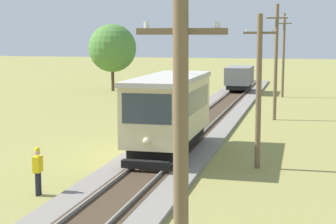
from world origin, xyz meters
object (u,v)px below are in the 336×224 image
at_px(utility_pole_near_tram, 259,90).
at_px(track_worker, 38,169).
at_px(tree_right_near, 112,48).
at_px(utility_pole_foreground, 181,186).
at_px(utility_pole_far, 283,54).
at_px(utility_pole_mid, 276,61).
at_px(freight_car, 239,77).
at_px(red_tram, 170,110).
at_px(gravel_pile, 185,88).

bearing_deg(utility_pole_near_tram, track_worker, -141.02).
distance_m(track_worker, tree_right_near, 38.06).
distance_m(utility_pole_foreground, utility_pole_far, 44.42).
xyz_separation_m(utility_pole_mid, utility_pole_far, (0.00, 14.39, -0.04)).
height_order(utility_pole_near_tram, track_worker, utility_pole_near_tram).
xyz_separation_m(freight_car, utility_pole_far, (4.33, -2.56, 2.41)).
relative_size(utility_pole_near_tram, track_worker, 3.72).
relative_size(utility_pole_foreground, track_worker, 3.70).
height_order(red_tram, gravel_pile, red_tram).
xyz_separation_m(red_tram, gravel_pile, (-5.09, 27.57, -1.56)).
relative_size(utility_pole_mid, utility_pole_far, 1.01).
bearing_deg(track_worker, freight_car, -94.46).
bearing_deg(utility_pole_foreground, utility_pole_near_tram, 90.00).
distance_m(freight_car, utility_pole_foreground, 47.21).
xyz_separation_m(utility_pole_foreground, utility_pole_near_tram, (0.00, 15.44, 0.02)).
bearing_deg(freight_car, tree_right_near, -175.97).
bearing_deg(utility_pole_mid, gravel_pile, 122.56).
bearing_deg(utility_pole_mid, track_worker, -109.69).
relative_size(track_worker, tree_right_near, 0.26).
height_order(freight_car, utility_pole_mid, utility_pole_mid).
distance_m(freight_car, gravel_pile, 5.62).
height_order(freight_car, utility_pole_far, utility_pole_far).
bearing_deg(utility_pole_far, freight_car, 149.36).
bearing_deg(utility_pole_far, red_tram, -99.02).
xyz_separation_m(gravel_pile, tree_right_near, (-7.92, 1.30, 3.78)).
relative_size(utility_pole_near_tram, utility_pole_far, 0.86).
distance_m(utility_pole_near_tram, track_worker, 9.76).
bearing_deg(utility_pole_foreground, track_worker, 127.71).
bearing_deg(utility_pole_near_tram, utility_pole_mid, 90.00).
bearing_deg(gravel_pile, utility_pole_mid, -57.44).
distance_m(utility_pole_far, track_worker, 35.80).
bearing_deg(utility_pole_far, utility_pole_near_tram, -90.00).
distance_m(red_tram, utility_pole_far, 27.62).
bearing_deg(red_tram, utility_pole_near_tram, -21.97).
xyz_separation_m(red_tram, utility_pole_near_tram, (4.32, -1.74, 1.22)).
relative_size(red_tram, tree_right_near, 1.24).
bearing_deg(utility_pole_near_tram, freight_car, 97.81).
distance_m(red_tram, gravel_pile, 28.08).
distance_m(red_tram, track_worker, 8.35).
bearing_deg(utility_pole_mid, red_tram, -108.61).
distance_m(gravel_pile, track_worker, 35.32).
distance_m(red_tram, tree_right_near, 31.75).
bearing_deg(track_worker, utility_pole_far, -101.74).
relative_size(utility_pole_mid, track_worker, 4.39).
relative_size(gravel_pile, tree_right_near, 0.43).
bearing_deg(red_tram, tree_right_near, 114.25).
distance_m(utility_pole_mid, track_worker, 22.01).
bearing_deg(gravel_pile, track_worker, -86.65).
height_order(utility_pole_mid, tree_right_near, utility_pole_mid).
bearing_deg(track_worker, utility_pole_foreground, 127.86).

